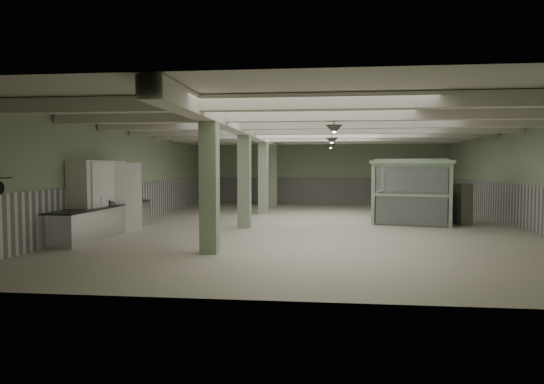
# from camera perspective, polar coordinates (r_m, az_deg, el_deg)

# --- Properties ---
(floor) EXTENTS (20.00, 20.00, 0.00)m
(floor) POSITION_cam_1_polar(r_m,az_deg,el_deg) (17.58, 5.38, -3.89)
(floor) COLOR beige
(floor) RESTS_ON ground
(ceiling) EXTENTS (14.00, 20.00, 0.02)m
(ceiling) POSITION_cam_1_polar(r_m,az_deg,el_deg) (17.52, 5.43, 7.88)
(ceiling) COLOR beige
(ceiling) RESTS_ON wall_back
(wall_back) EXTENTS (14.00, 0.02, 3.60)m
(wall_back) POSITION_cam_1_polar(r_m,az_deg,el_deg) (27.46, 5.79, 2.35)
(wall_back) COLOR #94A685
(wall_back) RESTS_ON floor
(wall_front) EXTENTS (14.00, 0.02, 3.60)m
(wall_front) POSITION_cam_1_polar(r_m,az_deg,el_deg) (7.47, 3.98, 0.65)
(wall_front) COLOR #94A685
(wall_front) RESTS_ON floor
(wall_left) EXTENTS (0.02, 20.00, 3.60)m
(wall_left) POSITION_cam_1_polar(r_m,az_deg,el_deg) (18.93, -16.31, 1.96)
(wall_left) COLOR #94A685
(wall_left) RESTS_ON floor
(wall_right) EXTENTS (0.02, 20.00, 3.60)m
(wall_right) POSITION_cam_1_polar(r_m,az_deg,el_deg) (18.69, 27.41, 1.73)
(wall_right) COLOR #94A685
(wall_right) RESTS_ON floor
(wainscot_left) EXTENTS (0.05, 19.90, 1.50)m
(wainscot_left) POSITION_cam_1_polar(r_m,az_deg,el_deg) (18.97, -16.19, -1.22)
(wainscot_left) COLOR silver
(wainscot_left) RESTS_ON floor
(wainscot_right) EXTENTS (0.05, 19.90, 1.50)m
(wainscot_right) POSITION_cam_1_polar(r_m,az_deg,el_deg) (18.73, 27.26, -1.48)
(wainscot_right) COLOR silver
(wainscot_right) RESTS_ON floor
(wainscot_back) EXTENTS (13.90, 0.05, 1.50)m
(wainscot_back) POSITION_cam_1_polar(r_m,az_deg,el_deg) (27.46, 5.78, 0.16)
(wainscot_back) COLOR silver
(wainscot_back) RESTS_ON floor
(girder) EXTENTS (0.45, 19.90, 0.40)m
(girder) POSITION_cam_1_polar(r_m,az_deg,el_deg) (17.73, -2.74, 7.12)
(girder) COLOR silver
(girder) RESTS_ON ceiling
(beam_a) EXTENTS (13.90, 0.35, 0.32)m
(beam_a) POSITION_cam_1_polar(r_m,az_deg,el_deg) (10.04, 4.64, 10.51)
(beam_a) COLOR silver
(beam_a) RESTS_ON ceiling
(beam_b) EXTENTS (13.90, 0.35, 0.32)m
(beam_b) POSITION_cam_1_polar(r_m,az_deg,el_deg) (12.53, 5.01, 9.01)
(beam_b) COLOR silver
(beam_b) RESTS_ON ceiling
(beam_c) EXTENTS (13.90, 0.35, 0.32)m
(beam_c) POSITION_cam_1_polar(r_m,az_deg,el_deg) (15.01, 5.26, 8.01)
(beam_c) COLOR silver
(beam_c) RESTS_ON ceiling
(beam_d) EXTENTS (13.90, 0.35, 0.32)m
(beam_d) POSITION_cam_1_polar(r_m,az_deg,el_deg) (17.50, 5.43, 7.29)
(beam_d) COLOR silver
(beam_d) RESTS_ON ceiling
(beam_e) EXTENTS (13.90, 0.35, 0.32)m
(beam_e) POSITION_cam_1_polar(r_m,az_deg,el_deg) (20.00, 5.56, 6.76)
(beam_e) COLOR silver
(beam_e) RESTS_ON ceiling
(beam_f) EXTENTS (13.90, 0.35, 0.32)m
(beam_f) POSITION_cam_1_polar(r_m,az_deg,el_deg) (22.49, 5.66, 6.34)
(beam_f) COLOR silver
(beam_f) RESTS_ON ceiling
(beam_g) EXTENTS (13.90, 0.35, 0.32)m
(beam_g) POSITION_cam_1_polar(r_m,az_deg,el_deg) (24.99, 5.75, 6.00)
(beam_g) COLOR silver
(beam_g) RESTS_ON ceiling
(column_a) EXTENTS (0.42, 0.42, 3.60)m
(column_a) POSITION_cam_1_polar(r_m,az_deg,el_deg) (11.80, -7.39, 1.49)
(column_a) COLOR #90A686
(column_a) RESTS_ON floor
(column_b) EXTENTS (0.42, 0.42, 3.60)m
(column_b) POSITION_cam_1_polar(r_m,az_deg,el_deg) (16.70, -3.27, 1.95)
(column_b) COLOR #90A686
(column_b) RESTS_ON floor
(column_c) EXTENTS (0.42, 0.42, 3.60)m
(column_c) POSITION_cam_1_polar(r_m,az_deg,el_deg) (21.64, -1.03, 2.19)
(column_c) COLOR #90A686
(column_c) RESTS_ON floor
(column_d) EXTENTS (0.42, 0.42, 3.60)m
(column_d) POSITION_cam_1_polar(r_m,az_deg,el_deg) (25.61, 0.13, 2.32)
(column_d) COLOR #90A686
(column_d) RESTS_ON floor
(pendant_front) EXTENTS (0.44, 0.44, 0.22)m
(pendant_front) POSITION_cam_1_polar(r_m,az_deg,el_deg) (12.49, 7.32, 7.31)
(pendant_front) COLOR #314132
(pendant_front) RESTS_ON ceiling
(pendant_mid) EXTENTS (0.44, 0.44, 0.22)m
(pendant_mid) POSITION_cam_1_polar(r_m,az_deg,el_deg) (17.98, 7.06, 5.99)
(pendant_mid) COLOR #314132
(pendant_mid) RESTS_ON ceiling
(pendant_back) EXTENTS (0.44, 0.44, 0.22)m
(pendant_back) POSITION_cam_1_polar(r_m,az_deg,el_deg) (22.97, 6.93, 5.33)
(pendant_back) COLOR #314132
(pendant_back) RESTS_ON ceiling
(prep_counter) EXTENTS (0.95, 5.49, 0.91)m
(prep_counter) POSITION_cam_1_polar(r_m,az_deg,el_deg) (15.88, -19.21, -3.11)
(prep_counter) COLOR silver
(prep_counter) RESTS_ON floor
(pitcher_near) EXTENTS (0.20, 0.22, 0.25)m
(pitcher_near) POSITION_cam_1_polar(r_m,az_deg,el_deg) (15.41, -19.74, -1.20)
(pitcher_near) COLOR silver
(pitcher_near) RESTS_ON prep_counter
(pitcher_far) EXTENTS (0.19, 0.22, 0.26)m
(pitcher_far) POSITION_cam_1_polar(r_m,az_deg,el_deg) (16.13, -19.21, -0.99)
(pitcher_far) COLOR silver
(pitcher_far) RESTS_ON prep_counter
(veg_colander) EXTENTS (0.52, 0.52, 0.20)m
(veg_colander) POSITION_cam_1_polar(r_m,az_deg,el_deg) (15.81, -18.70, -1.16)
(veg_colander) COLOR #3B3B3F
(veg_colander) RESTS_ON prep_counter
(orange_bowl) EXTENTS (0.27, 0.27, 0.09)m
(orange_bowl) POSITION_cam_1_polar(r_m,az_deg,el_deg) (15.04, -21.09, -1.63)
(orange_bowl) COLOR #B2B2B7
(orange_bowl) RESTS_ON prep_counter
(skillet_far) EXTENTS (0.04, 0.29, 0.29)m
(skillet_far) POSITION_cam_1_polar(r_m,az_deg,el_deg) (12.30, -29.40, 0.40)
(skillet_far) COLOR black
(skillet_far) RESTS_ON hook_rail
(walkin_cooler) EXTENTS (1.17, 2.59, 2.38)m
(walkin_cooler) POSITION_cam_1_polar(r_m,az_deg,el_deg) (15.77, -19.69, -0.51)
(walkin_cooler) COLOR white
(walkin_cooler) RESTS_ON floor
(guard_booth) EXTENTS (3.43, 3.12, 2.39)m
(guard_booth) POSITION_cam_1_polar(r_m,az_deg,el_deg) (18.83, 16.37, 1.39)
(guard_booth) COLOR #97B38F
(guard_booth) RESTS_ON floor
(filing_cabinet) EXTENTS (0.70, 0.81, 1.49)m
(filing_cabinet) POSITION_cam_1_polar(r_m,az_deg,el_deg) (18.83, 21.37, -1.35)
(filing_cabinet) COLOR #606554
(filing_cabinet) RESTS_ON floor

